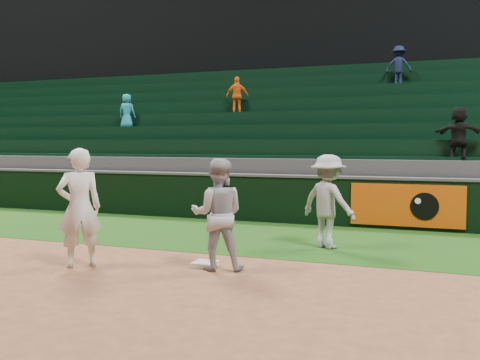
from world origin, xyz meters
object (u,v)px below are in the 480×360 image
at_px(first_base, 205,264).
at_px(first_baseman, 79,208).
at_px(baserunner, 218,214).
at_px(base_coach, 328,201).

relative_size(first_base, first_baseman, 0.19).
relative_size(first_base, baserunner, 0.20).
distance_m(first_base, first_baseman, 2.30).
xyz_separation_m(first_base, baserunner, (0.28, -0.10, 0.87)).
bearing_deg(first_base, first_baseman, -159.56).
distance_m(first_baseman, base_coach, 4.69).
distance_m(first_baseman, baserunner, 2.33).
bearing_deg(first_baseman, base_coach, 176.57).
distance_m(first_base, base_coach, 2.95).
bearing_deg(baserunner, first_base, -37.67).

